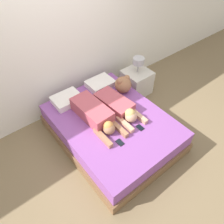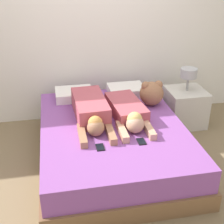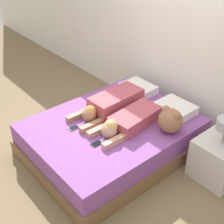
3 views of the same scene
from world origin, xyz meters
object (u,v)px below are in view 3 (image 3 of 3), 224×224
at_px(bed, 112,137).
at_px(person_left, 111,104).
at_px(cell_phone_left, 74,128).
at_px(pillow_head_right, 175,108).
at_px(plush_toy, 170,120).
at_px(person_right, 128,121).
at_px(nightstand, 218,158).
at_px(pillow_head_left, 138,89).
at_px(cell_phone_right, 96,144).

xyz_separation_m(bed, person_left, (-0.21, 0.16, 0.33)).
xyz_separation_m(bed, cell_phone_left, (-0.20, -0.43, 0.23)).
height_order(pillow_head_right, plush_toy, plush_toy).
xyz_separation_m(pillow_head_right, person_left, (-0.55, -0.62, 0.05)).
distance_m(person_right, cell_phone_left, 0.66).
relative_size(person_left, plush_toy, 3.37).
bearing_deg(nightstand, pillow_head_left, 174.38).
bearing_deg(bed, pillow_head_left, 113.91).
xyz_separation_m(pillow_head_left, pillow_head_right, (0.69, 0.00, 0.00)).
bearing_deg(person_left, cell_phone_right, -53.38).
xyz_separation_m(person_right, cell_phone_left, (-0.40, -0.51, -0.08)).
bearing_deg(person_left, bed, -37.48).
height_order(person_right, cell_phone_left, person_right).
xyz_separation_m(pillow_head_right, plush_toy, (0.23, -0.37, 0.10)).
relative_size(person_left, person_right, 1.08).
xyz_separation_m(cell_phone_right, nightstand, (0.92, 1.04, -0.18)).
distance_m(pillow_head_right, person_left, 0.83).
bearing_deg(plush_toy, cell_phone_left, -132.60).
distance_m(pillow_head_left, plush_toy, 0.99).
distance_m(pillow_head_right, plush_toy, 0.45).
distance_m(bed, person_left, 0.42).
height_order(pillow_head_left, person_right, person_right).
height_order(person_right, cell_phone_right, person_right).
relative_size(cell_phone_right, nightstand, 0.15).
height_order(cell_phone_left, plush_toy, plush_toy).
bearing_deg(plush_toy, pillow_head_right, 121.25).
relative_size(plush_toy, nightstand, 0.38).
bearing_deg(cell_phone_left, pillow_head_left, 96.76).
relative_size(pillow_head_left, cell_phone_right, 3.84).
distance_m(bed, person_right, 0.38).
bearing_deg(nightstand, pillow_head_right, 169.56).
bearing_deg(cell_phone_left, person_right, 51.93).
bearing_deg(bed, cell_phone_left, -114.94).
xyz_separation_m(person_left, cell_phone_right, (0.42, -0.57, -0.10)).
distance_m(bed, cell_phone_right, 0.52).
bearing_deg(person_left, person_right, -10.68).
bearing_deg(person_right, pillow_head_right, 78.36).
xyz_separation_m(bed, plush_toy, (0.57, 0.41, 0.38)).
height_order(cell_phone_right, nightstand, nightstand).
relative_size(person_right, cell_phone_left, 7.82).
distance_m(person_left, nightstand, 1.45).
relative_size(pillow_head_right, cell_phone_right, 3.84).
xyz_separation_m(pillow_head_left, cell_phone_right, (0.56, -1.19, -0.05)).
bearing_deg(cell_phone_right, bed, 117.74).
xyz_separation_m(bed, nightstand, (1.13, 0.63, 0.05)).
xyz_separation_m(person_left, plush_toy, (0.78, 0.25, 0.05)).
distance_m(pillow_head_right, person_right, 0.71).
height_order(person_left, nightstand, nightstand).
distance_m(pillow_head_right, cell_phone_right, 1.19).
xyz_separation_m(person_left, cell_phone_left, (0.00, -0.59, -0.10)).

